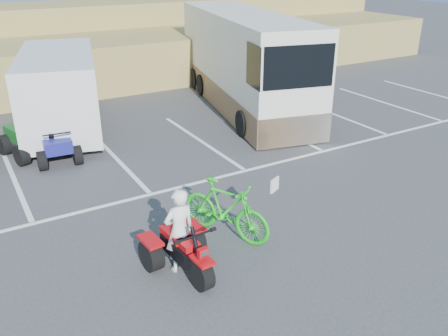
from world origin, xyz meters
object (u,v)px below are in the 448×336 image
rider (180,230)px  green_dirt_bike (225,209)px  quad_atv_green (32,155)px  rv_motorhome (243,67)px  quad_atv_blue (59,160)px  red_trike_atv (185,272)px  cargo_trailer (60,90)px

rider → green_dirt_bike: (1.26, 0.55, -0.20)m
rider → quad_atv_green: bearing=-83.5°
rv_motorhome → quad_atv_blue: size_ratio=6.25×
rider → green_dirt_bike: size_ratio=0.79×
red_trike_atv → cargo_trailer: cargo_trailer is taller
cargo_trailer → rv_motorhome: bearing=11.0°
red_trike_atv → quad_atv_blue: bearing=92.7°
green_dirt_bike → cargo_trailer: size_ratio=0.35×
rv_motorhome → quad_atv_green: 8.12m
rider → rv_motorhome: bearing=-133.1°
rider → red_trike_atv: bearing=90.0°
cargo_trailer → quad_atv_blue: (-0.76, -2.33, -1.37)m
red_trike_atv → quad_atv_blue: (-0.81, 6.40, 0.00)m
rv_motorhome → quad_atv_green: (-7.91, -1.13, -1.45)m
quad_atv_blue → quad_atv_green: 1.00m
rider → quad_atv_blue: rider is taller
rv_motorhome → quad_atv_blue: rv_motorhome is taller
quad_atv_green → rv_motorhome: bearing=-7.6°
rider → quad_atv_blue: 6.35m
red_trike_atv → quad_atv_green: bearing=96.3°
red_trike_atv → cargo_trailer: 8.84m
green_dirt_bike → red_trike_atv: bearing=-176.4°
cargo_trailer → quad_atv_green: 2.44m
red_trike_atv → rv_motorhome: rv_motorhome is taller
red_trike_atv → rider: (-0.01, 0.15, 0.80)m
rv_motorhome → cargo_trailer: bearing=-170.1°
cargo_trailer → quad_atv_green: (-1.34, -1.51, -1.37)m
red_trike_atv → rider: bearing=90.0°
quad_atv_green → red_trike_atv: bearing=-94.9°
green_dirt_bike → quad_atv_blue: green_dirt_bike is taller
rider → rv_motorhome: 10.50m
green_dirt_bike → cargo_trailer: 8.17m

